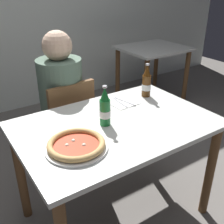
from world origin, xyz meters
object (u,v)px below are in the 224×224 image
(chair_behind_table, at_px, (67,123))
(pizza_margherita_near, at_px, (76,145))
(beer_bottle_center, at_px, (146,83))
(beer_bottle_left, at_px, (105,109))
(diner_seated, at_px, (63,110))
(dining_table_main, at_px, (116,138))
(napkin_with_cutlery, at_px, (123,102))
(dining_table_background, at_px, (152,59))

(chair_behind_table, distance_m, pizza_margherita_near, 0.83)
(pizza_margherita_near, distance_m, beer_bottle_center, 0.82)
(beer_bottle_left, bearing_deg, diner_seated, 89.77)
(beer_bottle_left, bearing_deg, pizza_margherita_near, -152.71)
(pizza_margherita_near, bearing_deg, beer_bottle_center, 24.07)
(dining_table_main, distance_m, napkin_with_cutlery, 0.32)
(beer_bottle_left, distance_m, napkin_with_cutlery, 0.35)
(dining_table_background, distance_m, pizza_margherita_near, 2.37)
(diner_seated, bearing_deg, dining_table_background, 24.13)
(pizza_margherita_near, bearing_deg, chair_behind_table, 69.65)
(napkin_with_cutlery, bearing_deg, dining_table_main, -133.03)
(dining_table_main, relative_size, dining_table_background, 1.50)
(diner_seated, bearing_deg, beer_bottle_center, -42.79)
(diner_seated, distance_m, pizza_margherita_near, 0.84)
(chair_behind_table, bearing_deg, dining_table_main, 91.33)
(dining_table_background, relative_size, beer_bottle_center, 3.24)
(diner_seated, relative_size, beer_bottle_left, 4.89)
(chair_behind_table, distance_m, diner_seated, 0.11)
(dining_table_background, bearing_deg, chair_behind_table, -154.28)
(diner_seated, xyz_separation_m, napkin_with_cutlery, (0.27, -0.45, 0.17))
(dining_table_main, relative_size, beer_bottle_left, 4.86)
(diner_seated, height_order, pizza_margherita_near, diner_seated)
(beer_bottle_left, relative_size, beer_bottle_center, 1.00)
(diner_seated, bearing_deg, napkin_with_cutlery, -59.00)
(dining_table_main, relative_size, beer_bottle_center, 4.86)
(chair_behind_table, height_order, napkin_with_cutlery, chair_behind_table)
(diner_seated, relative_size, pizza_margherita_near, 3.70)
(chair_behind_table, bearing_deg, diner_seated, -88.20)
(dining_table_main, height_order, beer_bottle_left, beer_bottle_left)
(chair_behind_table, distance_m, dining_table_background, 1.74)
(beer_bottle_left, xyz_separation_m, beer_bottle_center, (0.48, 0.20, 0.00))
(dining_table_background, relative_size, napkin_with_cutlery, 4.22)
(diner_seated, height_order, beer_bottle_left, diner_seated)
(beer_bottle_center, bearing_deg, pizza_margherita_near, -155.93)
(napkin_with_cutlery, bearing_deg, beer_bottle_left, -144.10)
(diner_seated, xyz_separation_m, beer_bottle_center, (0.48, -0.44, 0.27))
(pizza_margherita_near, relative_size, napkin_with_cutlery, 1.72)
(dining_table_main, height_order, chair_behind_table, chair_behind_table)
(beer_bottle_center, bearing_deg, chair_behind_table, 140.27)
(pizza_margherita_near, relative_size, beer_bottle_center, 1.32)
(chair_behind_table, height_order, beer_bottle_left, beer_bottle_left)
(pizza_margherita_near, distance_m, beer_bottle_left, 0.31)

